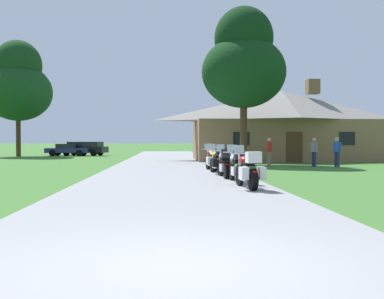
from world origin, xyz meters
TOP-DOWN VIEW (x-y plane):
  - ground_plane at (0.00, 20.00)m, footprint 500.00×500.00m
  - asphalt_driveway at (0.00, 18.00)m, footprint 6.40×80.00m
  - motorcycle_red_nearest_to_camera at (2.26, 8.36)m, footprint 0.85×2.08m
  - motorcycle_white_second_in_row at (2.25, 10.52)m, footprint 0.66×2.08m
  - motorcycle_silver_third_in_row at (2.08, 12.58)m, footprint 0.66×2.08m
  - motorcycle_yellow_fourth_in_row at (2.07, 14.70)m, footprint 0.90×2.08m
  - motorcycle_red_farthest_in_row at (2.04, 16.81)m, footprint 0.88×2.08m
  - stone_lodge at (8.59, 29.23)m, footprint 13.85×7.25m
  - bystander_red_shirt_near_lodge at (5.87, 21.56)m, footprint 0.26×0.55m
  - bystander_blue_shirt_beside_signpost at (9.59, 20.60)m, footprint 0.40×0.45m
  - bystander_gray_shirt_by_tree at (8.36, 20.94)m, footprint 0.34×0.52m
  - tree_left_far at (-14.26, 39.67)m, footprint 6.40×6.40m
  - tree_by_lodge_front at (4.66, 23.37)m, footprint 5.25×5.25m
  - parked_black_suv_far_left at (-8.35, 41.39)m, footprint 4.91×2.91m
  - parked_navy_sedan_far_left at (-9.80, 40.76)m, footprint 4.30×2.10m

SIDE VIEW (x-z plane):
  - ground_plane at x=0.00m, z-range 0.00..0.00m
  - asphalt_driveway at x=0.00m, z-range 0.00..0.06m
  - motorcycle_red_nearest_to_camera at x=2.26m, z-range -0.04..1.26m
  - motorcycle_yellow_fourth_in_row at x=2.07m, z-range -0.04..1.26m
  - motorcycle_red_farthest_in_row at x=2.04m, z-range -0.04..1.26m
  - motorcycle_white_second_in_row at x=2.25m, z-range -0.03..1.27m
  - motorcycle_silver_third_in_row at x=2.08m, z-range -0.03..1.27m
  - parked_navy_sedan_far_left at x=-9.80m, z-range 0.04..1.24m
  - parked_black_suv_far_left at x=-8.35m, z-range 0.08..1.48m
  - bystander_red_shirt_near_lodge at x=5.87m, z-range 0.10..1.76m
  - bystander_gray_shirt_by_tree at x=8.36m, z-range 0.10..1.76m
  - bystander_blue_shirt_beside_signpost at x=9.59m, z-range 0.11..1.79m
  - stone_lodge at x=8.59m, z-range -0.37..5.77m
  - tree_by_lodge_front at x=4.66m, z-range 1.47..11.32m
  - tree_left_far at x=-14.26m, z-range 1.34..12.42m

